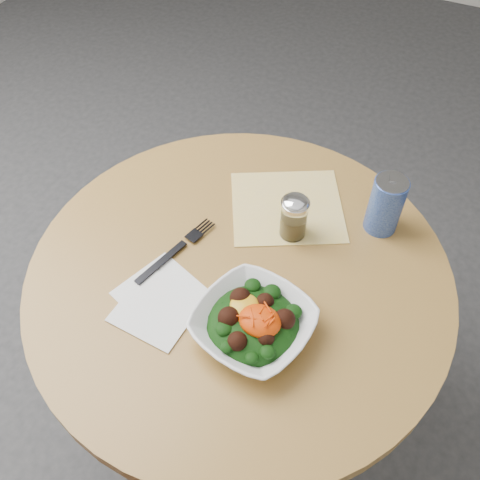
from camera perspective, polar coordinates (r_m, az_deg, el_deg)
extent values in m
plane|color=#313134|center=(1.79, -0.04, -17.57)|extent=(6.00, 6.00, 0.00)
cylinder|color=black|center=(1.78, -0.04, -17.39)|extent=(0.52, 0.52, 0.03)
cylinder|color=black|center=(1.47, -0.05, -12.39)|extent=(0.10, 0.10, 0.71)
cylinder|color=#BD8F44|center=(1.15, -0.06, -3.81)|extent=(0.90, 0.90, 0.04)
cube|color=#DEA80B|center=(1.25, 5.04, 3.56)|extent=(0.33, 0.32, 0.00)
cube|color=white|center=(1.11, -8.48, -5.63)|extent=(0.19, 0.19, 0.00)
cube|color=white|center=(1.09, -8.77, -7.14)|extent=(0.16, 0.16, 0.00)
imported|color=white|center=(1.03, 1.41, -8.96)|extent=(0.26, 0.26, 0.05)
ellipsoid|color=black|center=(1.03, 1.41, -9.00)|extent=(0.18, 0.18, 0.06)
ellipsoid|color=gold|center=(1.02, 0.48, -7.01)|extent=(0.06, 0.06, 0.02)
ellipsoid|color=#F73005|center=(1.00, 2.13, -8.60)|extent=(0.08, 0.07, 0.04)
cube|color=black|center=(1.15, -8.41, -2.36)|extent=(0.05, 0.14, 0.00)
cube|color=black|center=(1.19, -4.38, 0.90)|extent=(0.05, 0.08, 0.00)
cylinder|color=silver|center=(1.16, 5.74, 2.19)|extent=(0.06, 0.06, 0.09)
cylinder|color=#998047|center=(1.18, 5.67, 1.56)|extent=(0.05, 0.05, 0.05)
cylinder|color=white|center=(1.13, 5.93, 3.83)|extent=(0.06, 0.06, 0.01)
ellipsoid|color=white|center=(1.13, 5.95, 4.01)|extent=(0.06, 0.06, 0.03)
cylinder|color=navy|center=(1.20, 15.26, 3.61)|extent=(0.07, 0.07, 0.14)
cylinder|color=silver|center=(1.15, 15.97, 5.99)|extent=(0.07, 0.07, 0.00)
cube|color=silver|center=(1.16, 16.01, 6.39)|extent=(0.02, 0.02, 0.00)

